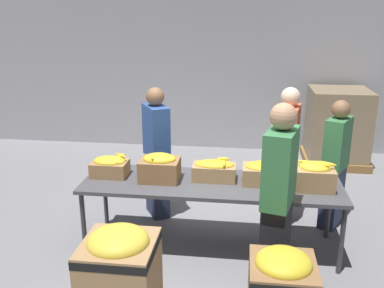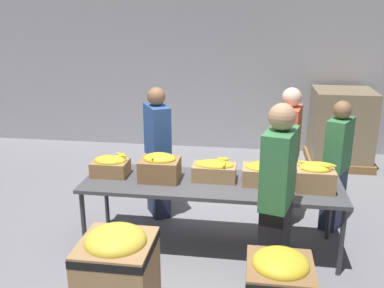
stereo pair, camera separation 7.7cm
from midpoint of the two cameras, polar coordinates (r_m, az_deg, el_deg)
The scene contains 14 objects.
ground_plane at distance 4.95m, azimuth 2.02°, elevation -13.36°, with size 30.00×30.00×0.00m, color gray.
wall_back at distance 7.93m, azimuth 4.73°, elevation 13.50°, with size 16.00×0.08×4.00m.
sorting_table at distance 4.62m, azimuth 2.12°, elevation -5.66°, with size 2.76×0.84×0.77m.
banana_box_0 at distance 4.84m, azimuth -11.32°, elevation -2.86°, with size 0.39×0.31×0.24m.
banana_box_1 at distance 4.63m, azimuth -4.81°, elevation -3.04°, with size 0.42×0.34×0.30m.
banana_box_2 at distance 4.63m, azimuth 2.53°, elevation -3.45°, with size 0.46×0.27×0.24m.
banana_box_3 at distance 4.59m, azimuth 9.15°, elevation -3.79°, with size 0.46×0.31×0.24m.
banana_box_4 at distance 4.56m, azimuth 15.58°, elevation -4.03°, with size 0.40×0.33×0.29m.
volunteer_0 at distance 5.28m, azimuth 12.07°, elevation -1.68°, with size 0.31×0.49×1.68m.
volunteer_1 at distance 5.35m, azimuth -5.15°, elevation -1.28°, with size 0.41×0.49×1.65m.
volunteer_2 at distance 3.99m, azimuth 10.86°, elevation -7.25°, with size 0.35×0.52×1.78m.
volunteer_3 at distance 5.32m, azimuth 18.14°, elevation -2.75°, with size 0.38×0.47×1.56m.
donation_bin_0 at distance 3.73m, azimuth -10.17°, elevation -16.63°, with size 0.60×0.60×0.86m.
pallet_stack_0 at distance 7.66m, azimuth 18.50°, elevation 2.12°, with size 1.04×1.04×1.28m.
Camera 1 is at (0.33, -4.24, 2.53)m, focal length 40.00 mm.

